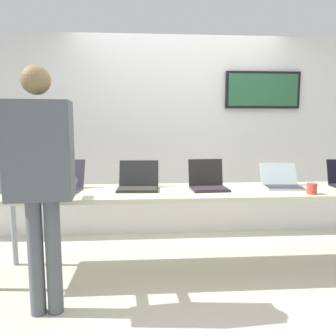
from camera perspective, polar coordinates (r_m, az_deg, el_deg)
ground at (r=3.30m, az=3.74°, el=-17.58°), size 8.00×8.00×0.04m
back_wall at (r=4.11m, az=2.09°, el=5.52°), size 8.00×0.11×2.44m
workbench at (r=3.05m, az=3.87°, el=-4.67°), size 3.60×0.70×0.78m
equipment_box at (r=3.33m, az=-24.59°, el=-0.41°), size 0.33×0.39×0.36m
laptop_station_0 at (r=3.17m, az=-17.60°, el=-2.58°), size 0.36×0.39×0.27m
laptop_station_1 at (r=3.08m, az=-5.17°, el=-2.58°), size 0.39×0.36×0.25m
laptop_station_2 at (r=3.10m, az=6.92°, el=-2.49°), size 0.35×0.33×0.27m
laptop_station_3 at (r=3.33m, az=19.06°, el=-2.32°), size 0.38×0.38×0.22m
person at (r=2.46m, az=-21.20°, el=0.04°), size 0.47×0.61×1.77m
coffee_mug at (r=3.12m, az=23.64°, el=-3.30°), size 0.09×0.09×0.09m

